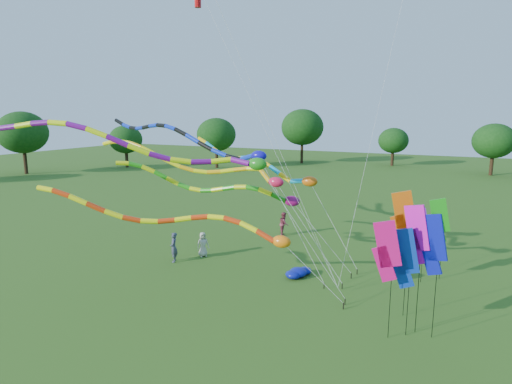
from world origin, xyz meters
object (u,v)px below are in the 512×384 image
at_px(tube_kite_red, 188,222).
at_px(tube_kite_orange, 205,166).
at_px(person_a, 203,244).
at_px(person_c, 284,224).
at_px(blue_nylon_heap, 301,273).
at_px(person_b, 174,247).

xyz_separation_m(tube_kite_red, tube_kite_orange, (-1.40, 3.79, 2.16)).
relative_size(person_a, person_c, 0.90).
distance_m(blue_nylon_heap, person_b, 7.79).
xyz_separation_m(tube_kite_orange, blue_nylon_heap, (5.40, 0.90, -5.68)).
bearing_deg(blue_nylon_heap, tube_kite_red, -130.55).
distance_m(person_a, person_b, 1.89).
bearing_deg(person_b, tube_kite_orange, 59.86).
relative_size(tube_kite_orange, person_c, 8.54).
bearing_deg(person_a, person_b, -173.78).
distance_m(tube_kite_red, tube_kite_orange, 4.58).
height_order(person_b, person_c, person_b).
distance_m(tube_kite_orange, person_b, 5.52).
xyz_separation_m(tube_kite_red, person_c, (0.11, 11.79, -2.90)).
bearing_deg(person_a, blue_nylon_heap, -55.41).
xyz_separation_m(person_a, person_c, (2.77, 6.52, 0.09)).
distance_m(tube_kite_orange, person_c, 9.58).
bearing_deg(tube_kite_orange, person_b, -179.71).
bearing_deg(tube_kite_orange, person_c, 77.25).
relative_size(person_b, person_c, 1.05).
xyz_separation_m(tube_kite_orange, person_a, (-1.26, 1.48, -5.15)).
height_order(blue_nylon_heap, person_a, person_a).
bearing_deg(person_c, tube_kite_red, 158.27).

